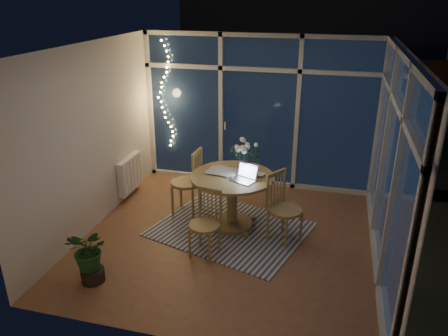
{
  "coord_description": "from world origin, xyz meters",
  "views": [
    {
      "loc": [
        1.26,
        -5.14,
        3.23
      ],
      "look_at": [
        -0.16,
        0.25,
        0.95
      ],
      "focal_mm": 35.0,
      "sensor_mm": 36.0,
      "label": 1
    }
  ],
  "objects_px": {
    "chair_right": "(285,209)",
    "laptop": "(243,173)",
    "flower_vase": "(245,164)",
    "dining_table": "(232,201)",
    "chair_front": "(204,224)",
    "potted_plant": "(90,254)",
    "chair_left": "(186,181)"
  },
  "relations": [
    {
      "from": "chair_right",
      "to": "flower_vase",
      "type": "relative_size",
      "value": 4.8
    },
    {
      "from": "chair_right",
      "to": "laptop",
      "type": "height_order",
      "value": "laptop"
    },
    {
      "from": "chair_front",
      "to": "potted_plant",
      "type": "xyz_separation_m",
      "value": [
        -1.13,
        -0.88,
        -0.07
      ]
    },
    {
      "from": "chair_right",
      "to": "potted_plant",
      "type": "distance_m",
      "value": 2.55
    },
    {
      "from": "chair_left",
      "to": "dining_table",
      "type": "bearing_deg",
      "value": 74.97
    },
    {
      "from": "chair_left",
      "to": "chair_right",
      "type": "relative_size",
      "value": 1.05
    },
    {
      "from": "chair_right",
      "to": "laptop",
      "type": "bearing_deg",
      "value": 115.09
    },
    {
      "from": "chair_left",
      "to": "potted_plant",
      "type": "bearing_deg",
      "value": -12.16
    },
    {
      "from": "chair_left",
      "to": "chair_front",
      "type": "xyz_separation_m",
      "value": [
        0.62,
        -1.06,
        -0.08
      ]
    },
    {
      "from": "dining_table",
      "to": "chair_right",
      "type": "height_order",
      "value": "chair_right"
    },
    {
      "from": "potted_plant",
      "to": "chair_front",
      "type": "bearing_deg",
      "value": 38.05
    },
    {
      "from": "chair_right",
      "to": "potted_plant",
      "type": "height_order",
      "value": "chair_right"
    },
    {
      "from": "chair_left",
      "to": "laptop",
      "type": "height_order",
      "value": "chair_left"
    },
    {
      "from": "chair_left",
      "to": "chair_front",
      "type": "height_order",
      "value": "chair_left"
    },
    {
      "from": "chair_right",
      "to": "potted_plant",
      "type": "bearing_deg",
      "value": 158.05
    },
    {
      "from": "dining_table",
      "to": "flower_vase",
      "type": "bearing_deg",
      "value": 58.63
    },
    {
      "from": "dining_table",
      "to": "chair_front",
      "type": "height_order",
      "value": "chair_front"
    },
    {
      "from": "potted_plant",
      "to": "dining_table",
      "type": "bearing_deg",
      "value": 52.55
    },
    {
      "from": "chair_front",
      "to": "dining_table",
      "type": "bearing_deg",
      "value": 89.04
    },
    {
      "from": "chair_front",
      "to": "flower_vase",
      "type": "height_order",
      "value": "flower_vase"
    },
    {
      "from": "chair_left",
      "to": "chair_right",
      "type": "distance_m",
      "value": 1.64
    },
    {
      "from": "dining_table",
      "to": "chair_front",
      "type": "distance_m",
      "value": 0.83
    },
    {
      "from": "chair_front",
      "to": "potted_plant",
      "type": "distance_m",
      "value": 1.43
    },
    {
      "from": "potted_plant",
      "to": "chair_left",
      "type": "bearing_deg",
      "value": 75.26
    },
    {
      "from": "chair_front",
      "to": "laptop",
      "type": "xyz_separation_m",
      "value": [
        0.35,
        0.67,
        0.47
      ]
    },
    {
      "from": "chair_front",
      "to": "laptop",
      "type": "height_order",
      "value": "laptop"
    },
    {
      "from": "dining_table",
      "to": "chair_right",
      "type": "xyz_separation_m",
      "value": [
        0.79,
        -0.22,
        0.1
      ]
    },
    {
      "from": "chair_right",
      "to": "chair_front",
      "type": "height_order",
      "value": "chair_right"
    },
    {
      "from": "dining_table",
      "to": "chair_right",
      "type": "relative_size",
      "value": 1.17
    },
    {
      "from": "dining_table",
      "to": "potted_plant",
      "type": "xyz_separation_m",
      "value": [
        -1.29,
        -1.69,
        -0.02
      ]
    },
    {
      "from": "chair_right",
      "to": "flower_vase",
      "type": "height_order",
      "value": "flower_vase"
    },
    {
      "from": "dining_table",
      "to": "flower_vase",
      "type": "relative_size",
      "value": 5.64
    }
  ]
}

